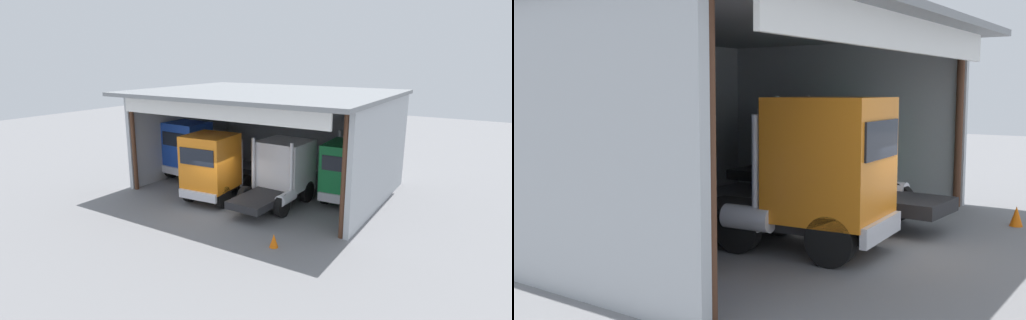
% 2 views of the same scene
% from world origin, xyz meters
% --- Properties ---
extents(ground_plane, '(80.00, 80.00, 0.00)m').
position_xyz_m(ground_plane, '(0.00, 0.00, 0.00)').
color(ground_plane, slate).
rests_on(ground_plane, ground).
extents(workshop_shed, '(13.42, 10.59, 5.60)m').
position_xyz_m(workshop_shed, '(0.00, 5.36, 3.86)').
color(workshop_shed, '#ADB2B7').
rests_on(workshop_shed, ground).
extents(truck_blue_left_bay, '(2.66, 4.46, 3.54)m').
position_xyz_m(truck_blue_left_bay, '(-5.03, 3.61, 1.83)').
color(truck_blue_left_bay, '#1E47B7').
rests_on(truck_blue_left_bay, ground).
extents(truck_orange_right_bay, '(2.74, 4.98, 3.58)m').
position_xyz_m(truck_orange_right_bay, '(-1.24, 1.03, 1.88)').
color(truck_orange_right_bay, orange).
rests_on(truck_orange_right_bay, ground).
extents(truck_white_center_right_bay, '(2.66, 5.32, 3.46)m').
position_xyz_m(truck_white_center_right_bay, '(1.95, 2.62, 1.70)').
color(truck_white_center_right_bay, white).
rests_on(truck_white_center_right_bay, ground).
extents(truck_green_center_left_bay, '(2.74, 5.23, 3.56)m').
position_xyz_m(truck_green_center_left_bay, '(5.00, 4.53, 1.71)').
color(truck_green_center_left_bay, '#197F3D').
rests_on(truck_green_center_left_bay, ground).
extents(oil_drum, '(0.58, 0.58, 0.88)m').
position_xyz_m(oil_drum, '(-3.07, 8.49, 0.44)').
color(oil_drum, '#194CB2').
rests_on(oil_drum, ground).
extents(tool_cart, '(0.90, 0.60, 1.00)m').
position_xyz_m(tool_cart, '(-0.87, 8.11, 0.50)').
color(tool_cart, '#1E59A5').
rests_on(tool_cart, ground).
extents(traffic_cone, '(0.36, 0.36, 0.56)m').
position_xyz_m(traffic_cone, '(4.20, -2.13, 0.28)').
color(traffic_cone, orange).
rests_on(traffic_cone, ground).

